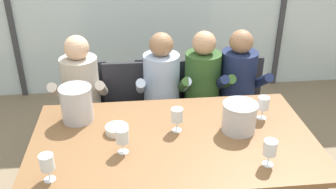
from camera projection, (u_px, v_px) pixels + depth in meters
ground at (161, 144)px, 3.81m from camera, size 14.00×14.00×0.00m
dining_table at (173, 147)px, 2.61m from camera, size 1.93×1.10×0.75m
chair_near_curtain at (86, 103)px, 3.49m from camera, size 0.45×0.45×0.88m
chair_left_of_center at (127, 104)px, 3.48m from camera, size 0.45×0.45×0.88m
chair_center at (158, 100)px, 3.56m from camera, size 0.47×0.47×0.88m
chair_right_of_center at (197, 100)px, 3.56m from camera, size 0.50×0.50×0.88m
chair_near_window_right at (240, 97)px, 3.61m from camera, size 0.49×0.49×0.88m
person_beige_jumper at (81, 95)px, 3.27m from camera, size 0.46×0.61×1.20m
person_pale_blue_shirt at (162, 91)px, 3.33m from camera, size 0.47×0.62×1.20m
person_olive_shirt at (204, 89)px, 3.37m from camera, size 0.47×0.62×1.20m
person_navy_polo at (240, 88)px, 3.40m from camera, size 0.46×0.61×1.20m
ice_bucket_primary at (239, 117)px, 2.61m from camera, size 0.24×0.24×0.21m
ice_bucket_secondary at (77, 103)px, 2.72m from camera, size 0.24×0.24×0.27m
tasting_bowl at (117, 129)px, 2.62m from camera, size 0.16×0.16×0.05m
wine_glass_by_left_taster at (47, 163)px, 2.14m from camera, size 0.08×0.08×0.17m
wine_glass_near_bucket at (263, 104)px, 2.75m from camera, size 0.08×0.08×0.17m
wine_glass_center_pour at (270, 149)px, 2.26m from camera, size 0.08×0.08×0.17m
wine_glass_by_right_taster at (177, 116)px, 2.60m from camera, size 0.08×0.08×0.17m
wine_glass_spare_empty at (122, 136)px, 2.37m from camera, size 0.08×0.08×0.17m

